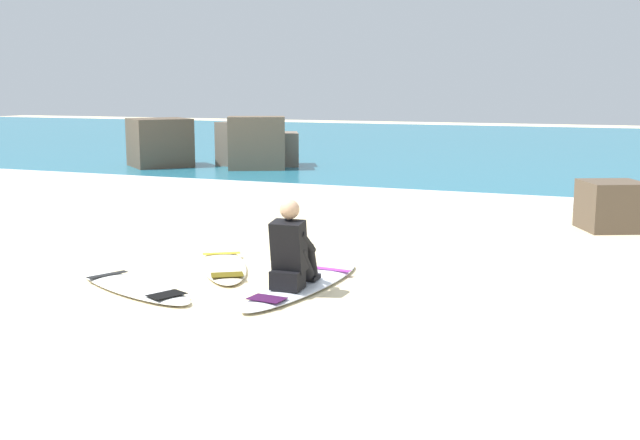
# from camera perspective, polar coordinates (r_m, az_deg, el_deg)

# --- Properties ---
(ground_plane) EXTENTS (80.00, 80.00, 0.00)m
(ground_plane) POSITION_cam_1_polar(r_m,az_deg,el_deg) (8.88, -4.25, -4.46)
(ground_plane) COLOR beige
(sea) EXTENTS (80.00, 28.00, 0.10)m
(sea) POSITION_cam_1_polar(r_m,az_deg,el_deg) (28.86, 14.25, 5.25)
(sea) COLOR teal
(sea) RESTS_ON ground
(breaking_foam) EXTENTS (80.00, 0.90, 0.11)m
(breaking_foam) POSITION_cam_1_polar(r_m,az_deg,el_deg) (15.46, 7.38, 1.80)
(breaking_foam) COLOR white
(breaking_foam) RESTS_ON ground
(surfboard_main) EXTENTS (0.76, 2.43, 0.08)m
(surfboard_main) POSITION_cam_1_polar(r_m,az_deg,el_deg) (8.51, -1.23, -4.82)
(surfboard_main) COLOR silver
(surfboard_main) RESTS_ON ground
(surfer_seated) EXTENTS (0.38, 0.71, 0.95)m
(surfer_seated) POSITION_cam_1_polar(r_m,az_deg,el_deg) (8.23, -2.10, -2.46)
(surfer_seated) COLOR black
(surfer_seated) RESTS_ON surfboard_main
(surfboard_spare_near) EXTENTS (2.04, 1.28, 0.08)m
(surfboard_spare_near) POSITION_cam_1_polar(r_m,az_deg,el_deg) (8.68, -13.56, -4.80)
(surfboard_spare_near) COLOR white
(surfboard_spare_near) RESTS_ON ground
(surfboard_spare_far) EXTENTS (1.47, 1.92, 0.08)m
(surfboard_spare_far) POSITION_cam_1_polar(r_m,az_deg,el_deg) (9.49, -7.08, -3.36)
(surfboard_spare_far) COLOR #EFE5C6
(surfboard_spare_far) RESTS_ON ground
(rock_outcrop_distant) EXTENTS (4.55, 3.77, 1.44)m
(rock_outcrop_distant) POSITION_cam_1_polar(r_m,az_deg,el_deg) (20.73, -7.03, 5.39)
(rock_outcrop_distant) COLOR brown
(rock_outcrop_distant) RESTS_ON ground
(shoreline_rock) EXTENTS (1.15, 1.15, 0.75)m
(shoreline_rock) POSITION_cam_1_polar(r_m,az_deg,el_deg) (12.71, 20.69, 0.99)
(shoreline_rock) COLOR brown
(shoreline_rock) RESTS_ON ground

